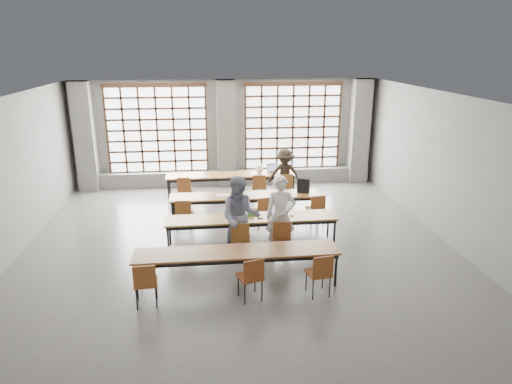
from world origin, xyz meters
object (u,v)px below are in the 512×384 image
desk_row_d (237,254)px  chair_back_left (185,188)px  desk_row_b (245,197)px  chair_near_right (320,271)px  chair_front_right (281,234)px  plastic_bag (260,168)px  red_pouch (146,280)px  backpack (304,185)px  chair_back_mid (259,185)px  chair_mid_centre (263,209)px  chair_back_right (285,184)px  laptop_back (273,170)px  chair_near_mid (252,274)px  student_female (240,217)px  laptop_front (275,212)px  student_back (285,175)px  desk_row_c (252,220)px  chair_mid_left (184,212)px  student_male (281,216)px  chair_near_left (145,280)px  mouse (292,215)px  desk_row_a (231,176)px  chair_front_left (241,236)px  green_box (249,214)px  phone (260,218)px  chair_mid_right (316,207)px

desk_row_d → chair_back_left: (-1.18, 4.91, -0.13)m
desk_row_b → chair_near_right: bearing=-75.7°
chair_front_right → plastic_bag: 4.45m
chair_back_left → red_pouch: (-0.52, -5.46, -0.04)m
backpack → plastic_bag: bearing=136.8°
chair_back_mid → chair_mid_centre: size_ratio=1.00×
chair_back_right → laptop_back: size_ratio=2.11×
chair_near_mid → student_female: (-0.05, 1.91, 0.40)m
laptop_front → laptop_back: same height
chair_back_left → student_back: size_ratio=0.55×
desk_row_c → student_female: bearing=-121.0°
chair_mid_left → student_female: bearing=-49.7°
chair_front_right → student_male: (0.00, 0.13, 0.39)m
desk_row_c → chair_near_mid: 2.43m
desk_row_b → student_back: (1.35, 1.59, 0.13)m
desk_row_b → desk_row_d: size_ratio=1.00×
chair_near_left → student_back: size_ratio=0.55×
desk_row_b → desk_row_c: size_ratio=1.00×
mouse → laptop_front: bearing=161.6°
student_back → chair_near_left: bearing=-105.4°
chair_near_left → red_pouch: (-0.01, 0.08, -0.04)m
desk_row_a → chair_back_right: 1.73m
chair_mid_left → chair_near_mid: size_ratio=1.00×
plastic_bag → red_pouch: size_ratio=1.43×
chair_near_left → desk_row_a: bearing=72.7°
desk_row_b → chair_front_left: (-0.31, -2.30, -0.13)m
chair_back_left → mouse: size_ratio=8.98×
plastic_bag → desk_row_b: bearing=-107.0°
chair_near_left → student_male: 3.39m
green_box → desk_row_d: bearing=-102.8°
chair_near_mid → green_box: chair_near_mid is taller
phone → plastic_bag: size_ratio=0.45×
desk_row_a → chair_back_right: (1.60, -0.63, -0.13)m
chair_mid_centre → mouse: (0.53, -1.07, 0.21)m
backpack → chair_back_left: bearing=179.0°
chair_mid_centre → chair_front_right: size_ratio=1.00×
chair_back_mid → chair_near_right: size_ratio=1.00×
desk_row_b → phone: bearing=-84.1°
laptop_back → red_pouch: bearing=-117.7°
chair_near_right → laptop_back: 6.29m
desk_row_b → phone: size_ratio=30.77×
desk_row_b → backpack: bearing=1.8°
chair_front_right → chair_near_left: (-2.77, -1.78, 0.00)m
laptop_back → student_female: bearing=-107.6°
desk_row_d → chair_mid_right: (2.28, 2.83, -0.13)m
chair_mid_centre → student_male: 1.60m
desk_row_c → backpack: size_ratio=10.00×
chair_front_left → red_pouch: bearing=-137.6°
chair_mid_right → chair_near_right: same height
chair_back_right → chair_near_left: bearing=-122.4°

